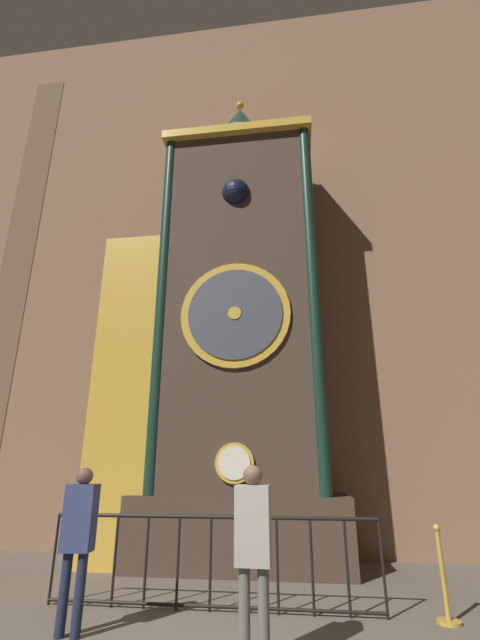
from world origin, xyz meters
The scene contains 6 objects.
cathedral_back_wall centered at (-0.09, 5.79, 7.43)m, with size 24.00×0.32×14.88m.
clock_tower centered at (-0.72, 4.58, 4.45)m, with size 4.93×1.77×10.67m.
railing_fence centered at (-0.38, 2.20, 0.61)m, with size 4.39×0.05×1.12m.
visitor_near centered at (-1.72, 1.14, 1.03)m, with size 0.35×0.24×1.72m.
visitor_far centered at (0.35, 0.62, 1.05)m, with size 0.35×0.24×1.74m.
stanchion_post centered at (2.47, 2.15, 0.34)m, with size 0.28×0.28×1.06m.
Camera 1 is at (0.84, -3.97, 1.73)m, focal length 24.00 mm.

